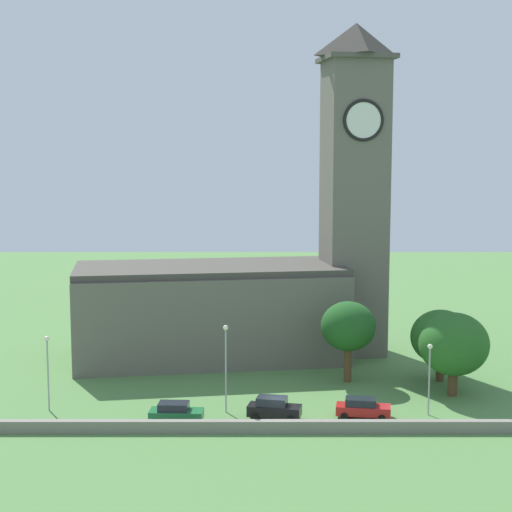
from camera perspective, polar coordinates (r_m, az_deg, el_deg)
The scene contains 12 objects.
ground_plane at distance 82.71m, azimuth 1.35°, elevation -8.21°, with size 200.00×200.00×0.00m, color #517F42.
church at distance 87.71m, azimuth -0.40°, elevation -1.45°, with size 34.81×16.92×35.69m.
quay_barrier at distance 65.87m, azimuth 1.73°, elevation -11.86°, with size 50.15×0.70×0.99m, color gray.
car_green at distance 68.20m, azimuth -5.72°, elevation -10.88°, with size 4.48×2.33×1.73m.
car_black at distance 68.71m, azimuth 1.20°, elevation -10.62°, with size 4.66×2.75×1.92m.
car_red at distance 69.75m, azimuth 7.42°, elevation -10.51°, with size 4.73×2.58×1.68m.
streetlamp_west_end at distance 72.25m, azimuth -14.47°, elevation -7.11°, with size 0.44×0.44×6.55m.
streetlamp_west_mid at distance 69.48m, azimuth -2.20°, elevation -6.95°, with size 0.44×0.44×7.60m.
streetlamp_central at distance 70.48m, azimuth 12.00°, elevation -7.60°, with size 0.44×0.44×6.14m.
tree_by_tower at distance 80.98m, azimuth 12.78°, elevation -5.57°, with size 5.87×5.87×6.99m.
tree_riverside_west at distance 76.35m, azimuth 13.64°, elevation -6.03°, with size 6.37×6.37×7.67m.
tree_churchyard at distance 78.92m, azimuth 6.42°, elevation -4.94°, with size 5.30×5.30×7.87m.
Camera 1 is at (-2.01, -64.68, 22.11)m, focal length 57.06 mm.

